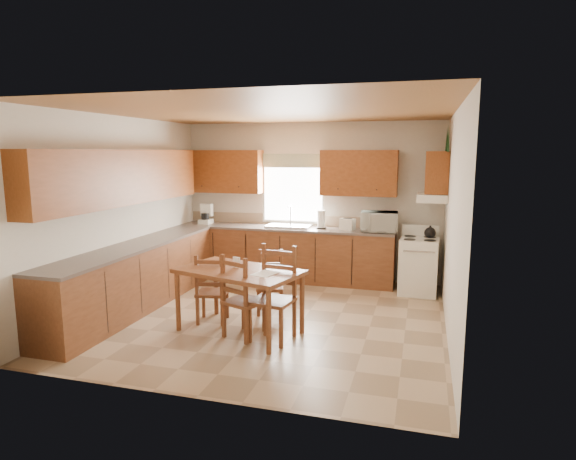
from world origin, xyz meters
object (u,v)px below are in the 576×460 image
(dining_table, at_px, (239,301))
(chair_near_left, at_px, (245,296))
(chair_far_left, at_px, (270,283))
(chair_far_right, at_px, (272,295))
(chair_near_right, at_px, (212,288))
(microwave, at_px, (379,222))
(stove, at_px, (419,267))

(dining_table, bearing_deg, chair_near_left, -30.78)
(chair_far_left, relative_size, chair_far_right, 0.78)
(chair_near_right, height_order, chair_far_right, chair_far_right)
(chair_near_left, relative_size, chair_far_left, 1.17)
(dining_table, bearing_deg, chair_near_right, 168.22)
(microwave, height_order, chair_far_right, microwave)
(chair_far_left, distance_m, chair_far_right, 0.97)
(chair_far_right, bearing_deg, microwave, 77.82)
(chair_near_left, height_order, chair_far_right, chair_far_right)
(microwave, xyz_separation_m, chair_near_left, (-1.33, -2.64, -0.58))
(stove, bearing_deg, dining_table, -129.43)
(chair_far_right, bearing_deg, dining_table, 172.64)
(stove, height_order, chair_near_left, chair_near_left)
(chair_near_left, bearing_deg, stove, -106.86)
(chair_near_right, bearing_deg, chair_far_left, -150.39)
(stove, bearing_deg, chair_near_right, -138.50)
(chair_far_left, bearing_deg, microwave, 38.71)
(dining_table, xyz_separation_m, chair_far_right, (0.46, -0.13, 0.16))
(chair_near_left, xyz_separation_m, chair_near_right, (-0.59, 0.37, -0.05))
(dining_table, xyz_separation_m, chair_near_left, (0.12, -0.12, 0.11))
(microwave, xyz_separation_m, chair_near_right, (-1.92, -2.27, -0.63))
(chair_near_right, bearing_deg, microwave, -140.94)
(stove, xyz_separation_m, chair_far_left, (-1.95, -1.53, 0.00))
(microwave, bearing_deg, stove, -22.81)
(stove, distance_m, chair_far_left, 2.48)
(chair_near_left, distance_m, chair_far_left, 0.90)
(microwave, height_order, dining_table, microwave)
(dining_table, distance_m, chair_far_left, 0.79)
(chair_far_right, bearing_deg, chair_near_left, -172.85)
(microwave, distance_m, dining_table, 2.98)
(stove, bearing_deg, chair_far_right, -121.00)
(microwave, relative_size, chair_near_right, 0.60)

